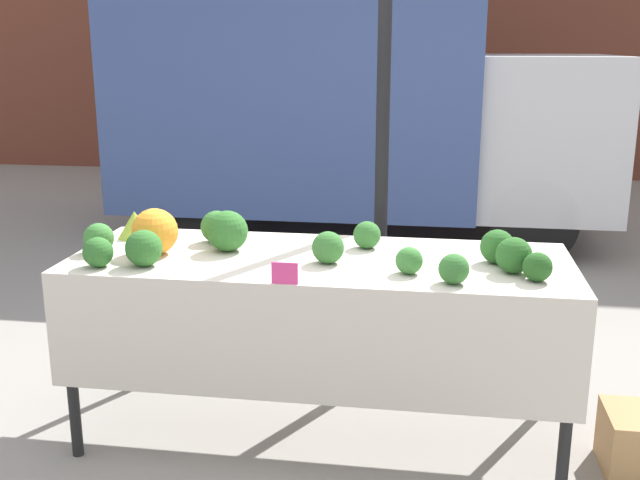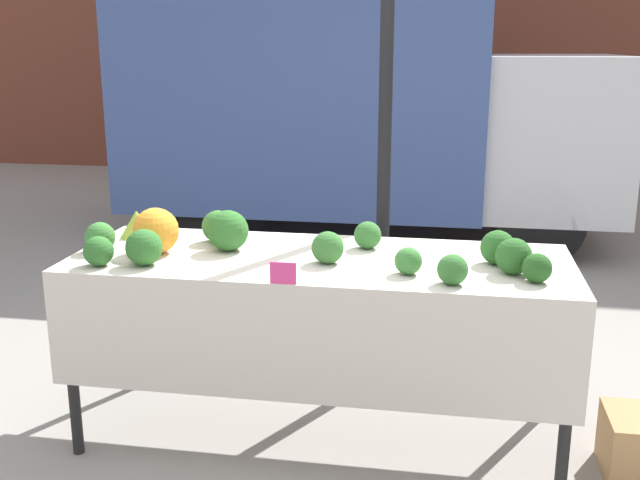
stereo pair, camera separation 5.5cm
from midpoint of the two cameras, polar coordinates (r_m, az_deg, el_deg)
The scene contains 19 objects.
ground_plane at distance 3.68m, azimuth 0.44°, elevation -14.53°, with size 40.00×40.00×0.00m, color gray.
tent_pole at distance 3.92m, azimuth 5.30°, elevation 5.17°, with size 0.07×0.07×2.30m.
parked_truck at distance 7.14m, azimuth 2.95°, elevation 9.93°, with size 4.44×1.94×2.23m.
market_table at distance 3.31m, azimuth 0.28°, elevation -3.43°, with size 2.22×0.82×0.88m.
orange_cauliflower at distance 3.46m, azimuth -11.96°, elevation 0.69°, with size 0.21×0.21×0.21m.
romanesco_head at distance 3.78m, azimuth -13.38°, elevation 1.22°, with size 0.17×0.17×0.13m.
broccoli_head_0 at distance 3.11m, azimuth 7.24°, elevation -1.60°, with size 0.11×0.11×0.11m.
broccoli_head_1 at distance 3.11m, azimuth 16.69°, elevation -2.06°, with size 0.12×0.12×0.12m.
broccoli_head_2 at distance 3.00m, azimuth 10.59°, elevation -2.22°, with size 0.12×0.12×0.12m.
broccoli_head_3 at distance 3.48m, azimuth 4.10°, elevation 0.37°, with size 0.13×0.13×0.13m.
broccoli_head_4 at distance 3.31m, azimuth 13.85°, elevation -0.56°, with size 0.15×0.15×0.15m.
broccoli_head_5 at distance 3.33m, azimuth -16.07°, elevation -0.82°, with size 0.13×0.13×0.13m.
broccoli_head_6 at distance 3.19m, azimuth 15.03°, elevation -1.21°, with size 0.15×0.15×0.15m.
broccoli_head_7 at distance 3.61m, azimuth -7.35°, elevation 1.04°, with size 0.15×0.15×0.15m.
broccoli_head_8 at distance 3.45m, azimuth -6.56°, elevation 0.71°, with size 0.19×0.19×0.19m.
broccoli_head_9 at distance 3.23m, azimuth 1.08°, elevation -0.58°, with size 0.14×0.14×0.14m.
broccoli_head_10 at distance 3.55m, azimuth -15.98°, elevation 0.21°, with size 0.14×0.14×0.14m.
broccoli_head_11 at distance 3.28m, azimuth -12.80°, elevation -0.55°, with size 0.16×0.16×0.16m.
price_sign at distance 2.97m, azimuth -2.30°, elevation -2.54°, with size 0.11×0.01×0.09m.
Camera 2 is at (0.54, -3.16, 1.80)m, focal length 42.00 mm.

